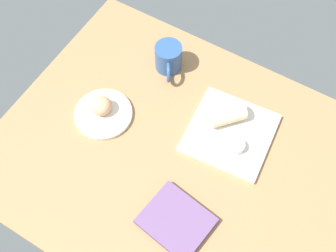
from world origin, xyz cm
name	(u,v)px	position (x,y,z in cm)	size (l,w,h in cm)	color
dining_table	(173,155)	(0.00, 0.00, 2.00)	(110.00, 90.00, 4.00)	#9E754C
round_plate	(104,113)	(-26.55, 0.33, 4.70)	(19.09, 19.09, 1.40)	silver
scone_pastry	(101,106)	(-27.55, 0.75, 8.11)	(7.11, 6.93, 5.42)	#DEA778
square_plate	(230,133)	(12.53, 14.98, 4.80)	(25.98, 25.98, 1.60)	silver
sauce_cup	(236,146)	(16.48, 10.67, 7.09)	(5.28, 5.28, 2.78)	silver
breakfast_wrap	(227,115)	(9.37, 18.42, 8.55)	(5.89, 5.89, 11.41)	beige
book_stack	(176,221)	(12.14, -18.85, 5.12)	(20.97, 18.63, 2.25)	#6B4C7A
coffee_mug	(168,58)	(-18.24, 28.03, 9.04)	(10.24, 13.44, 9.87)	#2D518C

